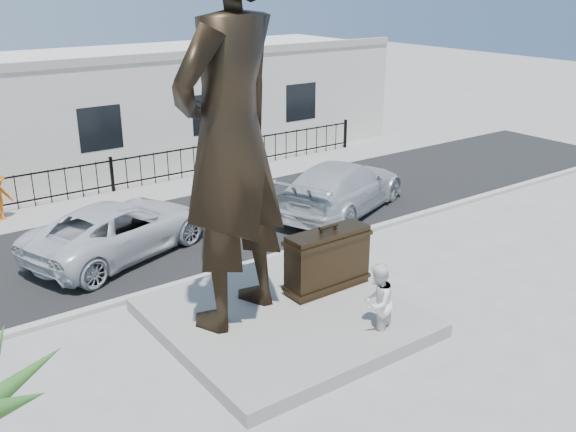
% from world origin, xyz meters
% --- Properties ---
extents(ground, '(100.00, 100.00, 0.00)m').
position_xyz_m(ground, '(0.00, 0.00, 0.00)').
color(ground, '#9E9991').
rests_on(ground, ground).
extents(street, '(40.00, 7.00, 0.01)m').
position_xyz_m(street, '(0.00, 8.00, 0.01)').
color(street, black).
rests_on(street, ground).
extents(curb, '(40.00, 0.25, 0.12)m').
position_xyz_m(curb, '(0.00, 4.50, 0.06)').
color(curb, '#A5A399').
rests_on(curb, ground).
extents(far_sidewalk, '(40.00, 2.50, 0.02)m').
position_xyz_m(far_sidewalk, '(0.00, 12.00, 0.01)').
color(far_sidewalk, '#9E9991').
rests_on(far_sidewalk, ground).
extents(plinth, '(5.20, 5.20, 0.30)m').
position_xyz_m(plinth, '(-0.50, 1.50, 0.15)').
color(plinth, gray).
rests_on(plinth, ground).
extents(fence, '(22.00, 0.10, 1.20)m').
position_xyz_m(fence, '(0.00, 12.80, 0.60)').
color(fence, black).
rests_on(fence, ground).
extents(building, '(28.00, 7.00, 4.40)m').
position_xyz_m(building, '(0.00, 17.00, 2.20)').
color(building, silver).
rests_on(building, ground).
extents(statue, '(3.40, 2.84, 7.97)m').
position_xyz_m(statue, '(-1.43, 1.99, 4.28)').
color(statue, black).
rests_on(statue, plinth).
extents(suitcase, '(2.08, 0.67, 1.46)m').
position_xyz_m(suitcase, '(1.02, 1.82, 1.03)').
color(suitcase, black).
rests_on(suitcase, plinth).
extents(tourist, '(1.06, 0.97, 1.75)m').
position_xyz_m(tourist, '(0.70, -0.22, 0.87)').
color(tourist, white).
rests_on(tourist, ground).
extents(car_white, '(5.93, 4.16, 1.50)m').
position_xyz_m(car_white, '(-1.94, 7.28, 0.76)').
color(car_white, silver).
rests_on(car_white, street).
extents(car_silver, '(6.20, 4.33, 1.67)m').
position_xyz_m(car_silver, '(5.36, 6.39, 0.84)').
color(car_silver, '#BBBEC0').
rests_on(car_silver, street).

